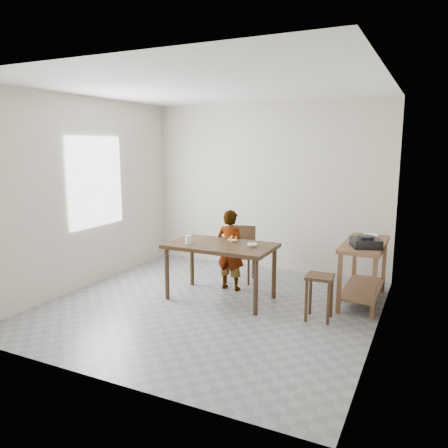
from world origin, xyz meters
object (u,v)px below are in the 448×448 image
at_px(stool, 319,297).
at_px(prep_counter, 363,272).
at_px(dining_table, 221,272).
at_px(dining_chair, 240,254).
at_px(child, 230,250).

bearing_deg(stool, prep_counter, 66.00).
xyz_separation_m(dining_table, stool, (1.35, -0.13, -0.11)).
bearing_deg(stool, dining_table, 174.47).
relative_size(dining_table, stool, 2.60).
height_order(dining_chair, stool, dining_chair).
relative_size(prep_counter, dining_chair, 1.46).
bearing_deg(dining_chair, prep_counter, -14.56).
bearing_deg(dining_table, child, 97.01).
bearing_deg(prep_counter, dining_table, -157.85).
bearing_deg(prep_counter, stool, -114.00).
height_order(dining_table, child, child).
xyz_separation_m(dining_table, dining_chair, (-0.08, 0.82, 0.04)).
bearing_deg(dining_chair, child, -96.18).
distance_m(dining_table, prep_counter, 1.86).
xyz_separation_m(child, dining_chair, (-0.03, 0.41, -0.16)).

